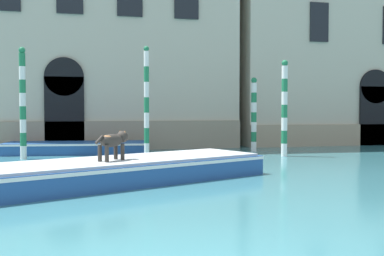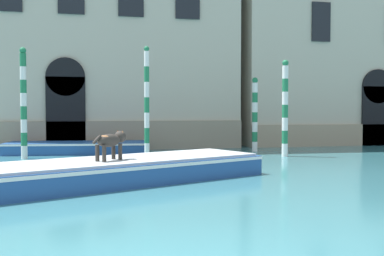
% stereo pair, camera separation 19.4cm
% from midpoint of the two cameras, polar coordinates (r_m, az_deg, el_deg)
% --- Properties ---
extents(boat_foreground, '(9.03, 5.81, 0.61)m').
position_cam_midpoint_polar(boat_foreground, '(11.64, -11.22, -5.39)').
color(boat_foreground, '#234C8C').
rests_on(boat_foreground, ground_plane).
extents(dog_on_deck, '(0.86, 0.88, 0.75)m').
position_cam_midpoint_polar(dog_on_deck, '(11.45, -10.42, -1.62)').
color(dog_on_deck, '#332D28').
rests_on(dog_on_deck, boat_foreground).
extents(boat_moored_near_palazzo, '(6.20, 2.46, 0.50)m').
position_cam_midpoint_polar(boat_moored_near_palazzo, '(19.91, -14.56, -2.41)').
color(boat_moored_near_palazzo, '#234C8C').
rests_on(boat_moored_near_palazzo, ground_plane).
extents(mooring_pole_0, '(0.20, 0.20, 4.32)m').
position_cam_midpoint_polar(mooring_pole_0, '(17.39, -6.11, 3.29)').
color(mooring_pole_0, white).
rests_on(mooring_pole_0, ground_plane).
extents(mooring_pole_1, '(0.25, 0.25, 4.26)m').
position_cam_midpoint_polar(mooring_pole_1, '(18.27, -20.98, 3.01)').
color(mooring_pole_1, white).
rests_on(mooring_pole_1, ground_plane).
extents(mooring_pole_2, '(0.26, 0.26, 3.34)m').
position_cam_midpoint_polar(mooring_pole_2, '(20.43, 7.59, 1.77)').
color(mooring_pole_2, white).
rests_on(mooring_pole_2, ground_plane).
extents(mooring_pole_3, '(0.25, 0.25, 3.88)m').
position_cam_midpoint_polar(mooring_pole_3, '(18.45, 11.36, 2.53)').
color(mooring_pole_3, white).
rests_on(mooring_pole_3, ground_plane).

